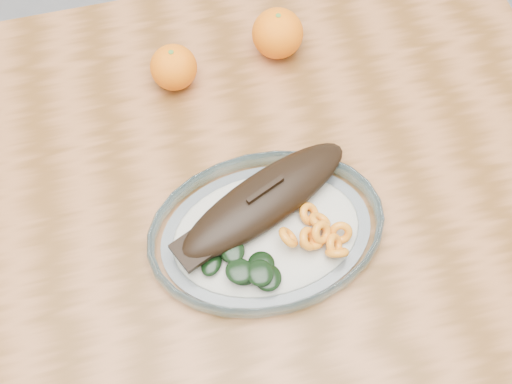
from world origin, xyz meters
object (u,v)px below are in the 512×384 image
plated_meal (267,228)px  orange_left (174,67)px  dining_table (199,220)px  orange_right (278,33)px

plated_meal → orange_left: bearing=103.3°
dining_table → orange_left: 0.24m
plated_meal → orange_left: 0.30m
dining_table → plated_meal: size_ratio=2.01×
dining_table → plated_meal: bearing=-47.8°
orange_left → orange_right: 0.17m
orange_right → orange_left: bearing=-172.1°
dining_table → orange_right: size_ratio=14.61×
orange_left → orange_right: orange_right is taller
plated_meal → orange_right: size_ratio=7.27×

